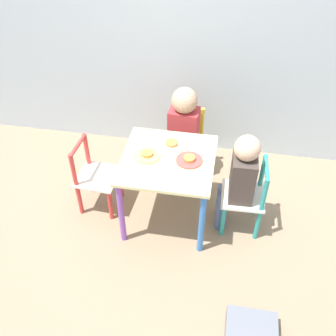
{
  "coord_description": "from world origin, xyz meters",
  "views": [
    {
      "loc": [
        0.3,
        -1.74,
        1.98
      ],
      "look_at": [
        0.0,
        0.0,
        0.42
      ],
      "focal_mm": 42.0,
      "sensor_mm": 36.0,
      "label": 1
    }
  ],
  "objects_px": {
    "chair_teal": "(246,197)",
    "kids_table": "(168,169)",
    "chair_red": "(95,177)",
    "plate_left": "(147,155)",
    "plate_back": "(172,144)",
    "plate_right": "(189,160)",
    "storage_bin": "(251,332)",
    "child_back": "(183,126)",
    "chair_yellow": "(184,143)",
    "child_right": "(240,176)"
  },
  "relations": [
    {
      "from": "chair_teal",
      "to": "kids_table",
      "type": "bearing_deg",
      "value": -90.0
    },
    {
      "from": "chair_red",
      "to": "plate_left",
      "type": "bearing_deg",
      "value": -91.2
    },
    {
      "from": "chair_red",
      "to": "plate_back",
      "type": "height_order",
      "value": "plate_back"
    },
    {
      "from": "chair_teal",
      "to": "chair_red",
      "type": "bearing_deg",
      "value": -92.67
    },
    {
      "from": "plate_right",
      "to": "storage_bin",
      "type": "relative_size",
      "value": 0.61
    },
    {
      "from": "kids_table",
      "to": "chair_teal",
      "type": "bearing_deg",
      "value": 1.86
    },
    {
      "from": "child_back",
      "to": "plate_left",
      "type": "distance_m",
      "value": 0.46
    },
    {
      "from": "plate_right",
      "to": "kids_table",
      "type": "bearing_deg",
      "value": 180.0
    },
    {
      "from": "plate_left",
      "to": "chair_yellow",
      "type": "bearing_deg",
      "value": 71.85
    },
    {
      "from": "child_back",
      "to": "kids_table",
      "type": "bearing_deg",
      "value": -90.0
    },
    {
      "from": "chair_red",
      "to": "kids_table",
      "type": "bearing_deg",
      "value": -90.0
    },
    {
      "from": "chair_yellow",
      "to": "chair_red",
      "type": "bearing_deg",
      "value": -134.72
    },
    {
      "from": "plate_right",
      "to": "chair_yellow",
      "type": "bearing_deg",
      "value": 100.56
    },
    {
      "from": "kids_table",
      "to": "chair_red",
      "type": "height_order",
      "value": "chair_red"
    },
    {
      "from": "child_right",
      "to": "child_back",
      "type": "distance_m",
      "value": 0.57
    },
    {
      "from": "child_back",
      "to": "plate_back",
      "type": "distance_m",
      "value": 0.31
    },
    {
      "from": "plate_left",
      "to": "child_right",
      "type": "bearing_deg",
      "value": 1.44
    },
    {
      "from": "chair_red",
      "to": "plate_right",
      "type": "xyz_separation_m",
      "value": [
        0.61,
        -0.03,
        0.26
      ]
    },
    {
      "from": "plate_right",
      "to": "plate_back",
      "type": "distance_m",
      "value": 0.18
    },
    {
      "from": "plate_right",
      "to": "plate_back",
      "type": "bearing_deg",
      "value": 135.0
    },
    {
      "from": "chair_red",
      "to": "plate_right",
      "type": "height_order",
      "value": "plate_right"
    },
    {
      "from": "child_back",
      "to": "child_right",
      "type": "bearing_deg",
      "value": -42.18
    },
    {
      "from": "child_back",
      "to": "plate_right",
      "type": "xyz_separation_m",
      "value": [
        0.09,
        -0.43,
        0.07
      ]
    },
    {
      "from": "chair_teal",
      "to": "child_right",
      "type": "relative_size",
      "value": 0.72
    },
    {
      "from": "child_back",
      "to": "chair_teal",
      "type": "bearing_deg",
      "value": -37.89
    },
    {
      "from": "plate_right",
      "to": "child_right",
      "type": "bearing_deg",
      "value": 2.63
    },
    {
      "from": "chair_yellow",
      "to": "plate_back",
      "type": "relative_size",
      "value": 2.96
    },
    {
      "from": "plate_back",
      "to": "plate_left",
      "type": "distance_m",
      "value": 0.18
    },
    {
      "from": "child_back",
      "to": "chair_red",
      "type": "bearing_deg",
      "value": -138.44
    },
    {
      "from": "child_back",
      "to": "plate_back",
      "type": "xyz_separation_m",
      "value": [
        -0.03,
        -0.3,
        0.07
      ]
    },
    {
      "from": "child_back",
      "to": "plate_left",
      "type": "bearing_deg",
      "value": -105.95
    },
    {
      "from": "chair_red",
      "to": "child_back",
      "type": "relative_size",
      "value": 0.7
    },
    {
      "from": "child_back",
      "to": "plate_right",
      "type": "height_order",
      "value": "child_back"
    },
    {
      "from": "chair_teal",
      "to": "plate_right",
      "type": "xyz_separation_m",
      "value": [
        -0.36,
        -0.02,
        0.26
      ]
    },
    {
      "from": "child_right",
      "to": "plate_left",
      "type": "height_order",
      "value": "child_right"
    },
    {
      "from": "kids_table",
      "to": "storage_bin",
      "type": "distance_m",
      "value": 0.99
    },
    {
      "from": "chair_yellow",
      "to": "chair_teal",
      "type": "bearing_deg",
      "value": -42.05
    },
    {
      "from": "plate_right",
      "to": "plate_back",
      "type": "relative_size",
      "value": 0.92
    },
    {
      "from": "chair_red",
      "to": "plate_back",
      "type": "distance_m",
      "value": 0.56
    },
    {
      "from": "chair_yellow",
      "to": "plate_back",
      "type": "xyz_separation_m",
      "value": [
        -0.03,
        -0.36,
        0.26
      ]
    },
    {
      "from": "chair_teal",
      "to": "child_right",
      "type": "bearing_deg",
      "value": -90.0
    },
    {
      "from": "child_back",
      "to": "storage_bin",
      "type": "xyz_separation_m",
      "value": [
        0.52,
        -1.17,
        -0.38
      ]
    },
    {
      "from": "child_right",
      "to": "plate_right",
      "type": "bearing_deg",
      "value": -89.23
    },
    {
      "from": "chair_yellow",
      "to": "plate_right",
      "type": "bearing_deg",
      "value": -75.4
    },
    {
      "from": "child_right",
      "to": "chair_red",
      "type": "bearing_deg",
      "value": -92.85
    },
    {
      "from": "kids_table",
      "to": "plate_back",
      "type": "bearing_deg",
      "value": 90.0
    },
    {
      "from": "child_right",
      "to": "plate_left",
      "type": "xyz_separation_m",
      "value": [
        -0.55,
        -0.01,
        0.09
      ]
    },
    {
      "from": "chair_red",
      "to": "child_back",
      "type": "xyz_separation_m",
      "value": [
        0.52,
        0.4,
        0.19
      ]
    },
    {
      "from": "plate_left",
      "to": "plate_right",
      "type": "bearing_deg",
      "value": -0.0
    },
    {
      "from": "chair_teal",
      "to": "plate_left",
      "type": "bearing_deg",
      "value": -90.38
    }
  ]
}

